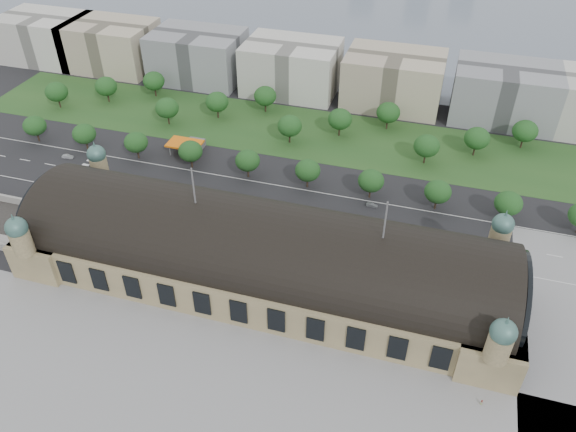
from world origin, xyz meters
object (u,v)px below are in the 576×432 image
(petrol_station, at_px, (191,144))
(parked_car_6, at_px, (167,207))
(parked_car_0, at_px, (119,205))
(traffic_car_4, at_px, (285,225))
(traffic_car_6, at_px, (521,263))
(bus_mid, at_px, (307,224))
(parked_car_1, at_px, (148,211))
(bus_west, at_px, (253,217))
(traffic_car_1, at_px, (68,157))
(parked_car_4, at_px, (209,222))
(pedestrian_0, at_px, (482,403))
(traffic_car_3, at_px, (216,194))
(parked_car_3, at_px, (144,204))
(parked_car_2, at_px, (164,210))
(bus_east, at_px, (392,234))
(traffic_car_5, at_px, (372,205))
(parked_car_5, at_px, (221,225))
(traffic_car_2, at_px, (111,173))

(petrol_station, height_order, parked_car_6, petrol_station)
(parked_car_0, bearing_deg, traffic_car_4, 71.32)
(traffic_car_6, xyz_separation_m, bus_mid, (-70.63, -1.34, 1.06))
(parked_car_1, relative_size, bus_west, 0.37)
(traffic_car_1, relative_size, bus_west, 0.35)
(petrol_station, distance_m, parked_car_4, 51.94)
(bus_west, relative_size, pedestrian_0, 8.12)
(traffic_car_1, relative_size, traffic_car_3, 0.99)
(bus_mid, bearing_deg, petrol_station, 54.91)
(parked_car_1, height_order, parked_car_3, parked_car_1)
(petrol_station, xyz_separation_m, traffic_car_6, (131.05, -35.13, -2.16))
(parked_car_2, xyz_separation_m, bus_east, (80.99, 9.17, 0.71))
(bus_west, bearing_deg, traffic_car_1, 78.44)
(parked_car_4, bearing_deg, traffic_car_5, 79.21)
(bus_west, bearing_deg, parked_car_5, 122.22)
(parked_car_3, height_order, bus_east, bus_east)
(traffic_car_4, relative_size, traffic_car_5, 1.16)
(traffic_car_1, xyz_separation_m, traffic_car_6, (177.10, -14.32, 0.03))
(traffic_car_1, bearing_deg, traffic_car_2, -109.84)
(traffic_car_3, height_order, bus_mid, bus_mid)
(parked_car_3, bearing_deg, parked_car_2, 56.06)
(traffic_car_2, relative_size, parked_car_3, 1.25)
(petrol_station, distance_m, traffic_car_3, 35.83)
(traffic_car_3, bearing_deg, traffic_car_5, -79.78)
(parked_car_6, bearing_deg, traffic_car_1, -147.17)
(traffic_car_3, xyz_separation_m, parked_car_0, (-31.42, -16.67, 0.11))
(parked_car_1, height_order, bus_mid, bus_mid)
(parked_car_5, relative_size, bus_west, 0.43)
(traffic_car_5, xyz_separation_m, parked_car_6, (-71.31, -22.50, -0.03))
(parked_car_6, bearing_deg, parked_car_5, 42.81)
(traffic_car_5, bearing_deg, traffic_car_2, 97.11)
(pedestrian_0, bearing_deg, bus_west, 143.79)
(parked_car_1, distance_m, bus_east, 86.84)
(traffic_car_1, relative_size, parked_car_5, 0.82)
(parked_car_1, distance_m, parked_car_3, 4.33)
(traffic_car_2, relative_size, parked_car_4, 1.17)
(traffic_car_2, xyz_separation_m, bus_east, (111.95, -6.80, 0.83))
(parked_car_4, distance_m, bus_east, 63.37)
(traffic_car_3, height_order, traffic_car_6, traffic_car_6)
(traffic_car_3, bearing_deg, traffic_car_4, -108.72)
(parked_car_2, distance_m, parked_car_6, 2.12)
(traffic_car_4, height_order, parked_car_2, traffic_car_4)
(bus_east, bearing_deg, bus_mid, 93.47)
(traffic_car_3, relative_size, parked_car_5, 0.83)
(petrol_station, relative_size, bus_east, 1.31)
(traffic_car_2, bearing_deg, petrol_station, 145.10)
(bus_mid, bearing_deg, parked_car_0, 92.48)
(traffic_car_4, height_order, bus_west, bus_west)
(traffic_car_6, xyz_separation_m, parked_car_1, (-127.73, -9.16, -0.11))
(traffic_car_3, relative_size, bus_mid, 0.35)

